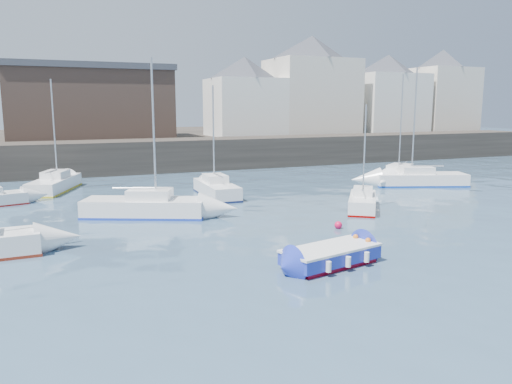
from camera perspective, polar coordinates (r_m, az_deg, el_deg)
name	(u,v)px	position (r m, az deg, el deg)	size (l,w,h in m)	color
water	(393,291)	(17.81, 15.41, -10.85)	(220.00, 220.00, 0.00)	#2D4760
quay_wall	(164,155)	(49.36, -10.43, 4.17)	(90.00, 5.00, 3.00)	#28231E
land_strip	(134,144)	(67.00, -13.77, 5.40)	(90.00, 32.00, 2.80)	#28231E
bldg_east_a	(311,85)	(62.95, 6.36, 12.10)	(13.36, 13.36, 11.80)	beige
bldg_east_b	(387,93)	(68.52, 14.77, 10.86)	(11.88, 11.88, 9.95)	white
bldg_east_c	(441,90)	(74.33, 20.40, 10.86)	(11.14, 11.14, 10.95)	beige
bldg_east_d	(245,96)	(58.60, -1.28, 10.93)	(11.14, 11.14, 8.95)	white
warehouse	(90,102)	(56.18, -18.47, 9.73)	(16.40, 10.40, 7.60)	#3D2D26
blue_dinghy	(331,255)	(19.87, 8.53, -7.13)	(4.30, 2.57, 0.77)	maroon
sailboat_b	(145,207)	(28.86, -12.55, -1.65)	(7.12, 4.87, 8.80)	white
sailboat_c	(362,202)	(30.86, 12.08, -1.07)	(4.03, 4.76, 6.28)	white
sailboat_d	(420,179)	(41.35, 18.19, 1.46)	(7.44, 4.64, 9.05)	white
sailboat_f	(216,188)	(34.76, -4.55, 0.41)	(2.05, 5.89, 7.58)	white
sailboat_g	(401,174)	(43.93, 16.19, 1.96)	(6.92, 5.80, 8.75)	white
sailboat_h	(55,184)	(39.73, -22.01, 0.89)	(4.15, 6.62, 8.13)	white
buoy_near	(322,269)	(19.54, 7.54, -8.71)	(0.37, 0.37, 0.37)	#E30E42
buoy_mid	(338,228)	(25.91, 9.38, -4.13)	(0.39, 0.39, 0.39)	#E30E42
buoy_far	(142,201)	(33.87, -12.95, -0.98)	(0.44, 0.44, 0.44)	#E30E42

